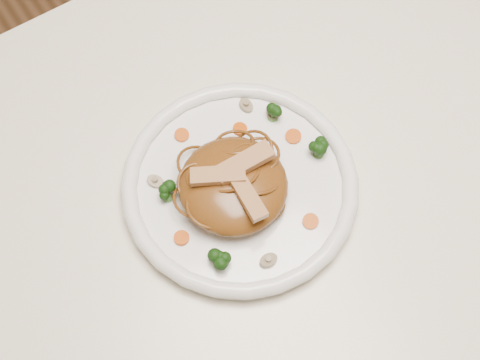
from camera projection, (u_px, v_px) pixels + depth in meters
ground at (280, 314)px, 1.55m from camera, size 4.00×4.00×0.00m
table at (304, 193)px, 0.96m from camera, size 1.20×0.80×0.75m
plate at (240, 188)px, 0.85m from camera, size 0.33×0.33×0.02m
noodle_mound at (233, 185)px, 0.82m from camera, size 0.17×0.17×0.04m
chicken_a at (244, 163)px, 0.80m from camera, size 0.07×0.03×0.01m
chicken_b at (218, 175)px, 0.79m from camera, size 0.07×0.05×0.01m
chicken_c at (248, 197)px, 0.78m from camera, size 0.03×0.06×0.01m
broccoli_0 at (273, 112)px, 0.87m from camera, size 0.03×0.03×0.03m
broccoli_1 at (167, 193)px, 0.82m from camera, size 0.03×0.03×0.03m
broccoli_2 at (223, 258)px, 0.79m from camera, size 0.03×0.03×0.03m
broccoli_3 at (320, 148)px, 0.85m from camera, size 0.04×0.04×0.03m
carrot_0 at (240, 129)px, 0.87m from camera, size 0.02×0.02×0.00m
carrot_1 at (181, 238)px, 0.81m from camera, size 0.02×0.02×0.00m
carrot_2 at (293, 136)px, 0.87m from camera, size 0.03×0.03×0.00m
carrot_3 at (182, 135)px, 0.87m from camera, size 0.02×0.02×0.00m
carrot_4 at (310, 221)px, 0.82m from camera, size 0.02×0.02×0.00m
mushroom_0 at (268, 260)px, 0.80m from camera, size 0.02×0.02×0.01m
mushroom_1 at (273, 111)px, 0.88m from camera, size 0.03×0.03×0.01m
mushroom_2 at (155, 181)px, 0.84m from camera, size 0.03×0.03×0.01m
mushroom_3 at (246, 106)px, 0.89m from camera, size 0.02×0.02×0.01m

